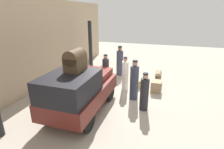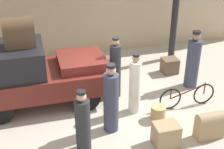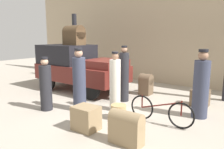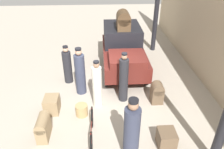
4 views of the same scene
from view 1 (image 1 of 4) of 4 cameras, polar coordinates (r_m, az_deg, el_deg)
The scene contains 16 objects.
ground_plane at distance 8.61m, azimuth 0.87°, elevation -6.53°, with size 30.00×30.00×0.00m, color #A89E8E.
station_building_facade at distance 9.84m, azimuth -22.72°, elevation 9.09°, with size 16.00×0.15×4.50m.
canopy_pillar_right at distance 11.89m, azimuth -7.05°, elevation 9.08°, with size 0.24×0.24×3.30m.
truck at distance 6.82m, azimuth -10.56°, elevation -4.91°, with size 3.73×1.76×1.83m.
bicycle at distance 10.37m, azimuth 7.13°, elevation -0.01°, with size 1.70×0.04×0.69m.
wicker_basket at distance 9.42m, azimuth 8.06°, elevation -3.06°, with size 0.41×0.41×0.39m.
porter_lifting_near_truck at distance 8.81m, azimuth -2.05°, elevation 0.23°, with size 0.33×0.33×1.87m.
porter_standing_middle at distance 11.07m, azimuth 2.56°, elevation 4.15°, with size 0.42×0.42×1.85m.
porter_with_bicycle at distance 8.84m, azimuth 4.28°, elevation -0.16°, with size 0.32×0.32×1.75m.
porter_carrying_trunk at distance 7.94m, azimuth 7.26°, elevation -2.32°, with size 0.38×0.38×1.85m.
conductor_in_dark_uniform at distance 7.17m, azimuth 10.53°, elevation -6.05°, with size 0.35×0.35×1.59m.
trunk_umber_medium at distance 10.11m, azimuth 14.86°, elevation -0.85°, with size 0.70×0.32×0.71m.
trunk_barrel_dark at distance 9.59m, azimuth -8.28°, elevation -1.22°, with size 0.43×0.41×0.80m.
trunk_large_brown at distance 9.08m, azimuth 14.11°, elevation -3.77°, with size 0.59×0.47×0.57m.
suitcase_small_leather at distance 11.31m, azimuth -2.90°, elevation 1.39°, with size 0.52×0.48×0.52m.
trunk_on_truck_roof at distance 6.28m, azimuth -11.94°, elevation 4.59°, with size 0.78×0.55×0.78m.
Camera 1 is at (-7.40, -2.22, 3.79)m, focal length 28.00 mm.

